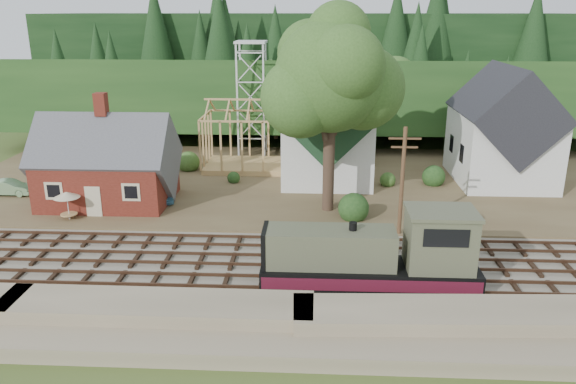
{
  "coord_description": "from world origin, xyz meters",
  "views": [
    {
      "loc": [
        1.01,
        -32.34,
        15.46
      ],
      "look_at": [
        -0.97,
        6.0,
        3.0
      ],
      "focal_mm": 35.0,
      "sensor_mm": 36.0,
      "label": 1
    }
  ],
  "objects_px": {
    "car_green": "(10,187)",
    "patio_set": "(67,196)",
    "locomotive": "(378,257)",
    "car_blue": "(162,195)"
  },
  "relations": [
    {
      "from": "patio_set",
      "to": "locomotive",
      "type": "bearing_deg",
      "value": -23.68
    },
    {
      "from": "car_blue",
      "to": "car_green",
      "type": "height_order",
      "value": "car_green"
    },
    {
      "from": "locomotive",
      "to": "car_green",
      "type": "height_order",
      "value": "locomotive"
    },
    {
      "from": "car_blue",
      "to": "car_green",
      "type": "bearing_deg",
      "value": 143.99
    },
    {
      "from": "car_green",
      "to": "patio_set",
      "type": "bearing_deg",
      "value": -126.34
    },
    {
      "from": "locomotive",
      "to": "car_green",
      "type": "bearing_deg",
      "value": 152.88
    },
    {
      "from": "car_blue",
      "to": "patio_set",
      "type": "bearing_deg",
      "value": -174.73
    },
    {
      "from": "locomotive",
      "to": "car_blue",
      "type": "distance_m",
      "value": 21.72
    },
    {
      "from": "locomotive",
      "to": "car_blue",
      "type": "relative_size",
      "value": 3.76
    },
    {
      "from": "locomotive",
      "to": "car_green",
      "type": "xyz_separation_m",
      "value": [
        -29.89,
        15.31,
        -1.18
      ]
    }
  ]
}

